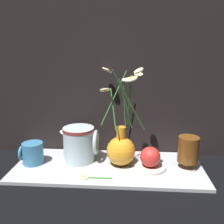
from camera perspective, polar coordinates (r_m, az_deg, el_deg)
name	(u,v)px	position (r m, az deg, el deg)	size (l,w,h in m)	color
ground_plane	(108,168)	(0.98, -0.85, -12.77)	(6.00, 6.00, 0.00)	black
shelf	(108,167)	(0.97, -0.85, -12.46)	(0.71, 0.29, 0.01)	#B2B7BC
backdrop_wall	(111,21)	(1.04, -0.16, 20.13)	(1.21, 0.02, 1.10)	black
vase_with_flowers	(121,147)	(0.95, 2.08, -8.00)	(0.17, 0.25, 0.38)	orange
yellow_mug	(33,153)	(1.02, -17.71, -8.92)	(0.09, 0.08, 0.08)	teal
ceramic_pitcher	(80,143)	(0.99, -7.41, -7.01)	(0.15, 0.12, 0.15)	silver
tea_glass	(188,151)	(0.96, 17.00, -8.42)	(0.08, 0.08, 0.12)	silver
saucer_plate	(150,167)	(0.96, 8.63, -12.41)	(0.11, 0.11, 0.01)	silver
orange_fruit	(150,157)	(0.94, 8.73, -10.09)	(0.08, 0.08, 0.08)	red
loose_daisy	(87,177)	(0.89, -5.66, -14.60)	(0.12, 0.04, 0.01)	#4C8E3D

